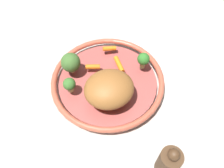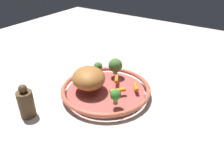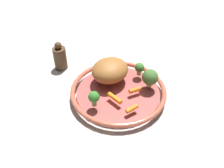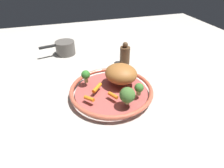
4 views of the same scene
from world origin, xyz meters
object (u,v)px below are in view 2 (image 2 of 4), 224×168
(broccoli_floret_large, at_px, (98,67))
(broccoli_floret_edge, at_px, (115,66))
(broccoli_floret_mid, at_px, (116,95))
(pepper_mill, at_px, (26,103))
(serving_bowl, at_px, (106,90))
(baby_carrot_right, at_px, (116,79))
(roast_chicken_piece, at_px, (89,78))
(baby_carrot_left, at_px, (118,90))
(baby_carrot_back, at_px, (136,87))

(broccoli_floret_large, distance_m, broccoli_floret_edge, 0.07)
(broccoli_floret_mid, bearing_deg, pepper_mill, 36.41)
(serving_bowl, bearing_deg, broccoli_floret_edge, -76.08)
(pepper_mill, bearing_deg, baby_carrot_right, -117.57)
(serving_bowl, distance_m, broccoli_floret_edge, 0.13)
(roast_chicken_piece, height_order, pepper_mill, pepper_mill)
(baby_carrot_right, bearing_deg, pepper_mill, 62.43)
(baby_carrot_left, bearing_deg, broccoli_floret_large, -28.33)
(baby_carrot_left, xyz_separation_m, broccoli_floret_large, (0.15, -0.08, 0.02))
(broccoli_floret_large, bearing_deg, roast_chicken_piece, 108.63)
(baby_carrot_left, height_order, pepper_mill, pepper_mill)
(baby_carrot_left, relative_size, pepper_mill, 0.49)
(baby_carrot_right, relative_size, broccoli_floret_mid, 0.78)
(broccoli_floret_mid, bearing_deg, baby_carrot_right, -58.81)
(roast_chicken_piece, height_order, baby_carrot_back, roast_chicken_piece)
(baby_carrot_back, height_order, broccoli_floret_mid, broccoli_floret_mid)
(baby_carrot_left, xyz_separation_m, pepper_mill, (0.21, 0.24, 0.01))
(baby_carrot_back, bearing_deg, broccoli_floret_large, -6.17)
(baby_carrot_right, bearing_deg, broccoli_floret_mid, 121.19)
(serving_bowl, relative_size, broccoli_floret_mid, 6.15)
(serving_bowl, height_order, pepper_mill, pepper_mill)
(baby_carrot_left, distance_m, broccoli_floret_mid, 0.08)
(serving_bowl, distance_m, roast_chicken_piece, 0.09)
(pepper_mill, bearing_deg, broccoli_floret_edge, -108.92)
(serving_bowl, relative_size, pepper_mill, 2.82)
(baby_carrot_left, bearing_deg, broccoli_floret_edge, -53.89)
(pepper_mill, bearing_deg, broccoli_floret_large, -100.69)
(broccoli_floret_edge, bearing_deg, baby_carrot_back, 155.80)
(baby_carrot_left, height_order, broccoli_floret_mid, broccoli_floret_mid)
(broccoli_floret_edge, height_order, pepper_mill, pepper_mill)
(baby_carrot_left, xyz_separation_m, broccoli_floret_edge, (0.09, -0.12, 0.03))
(roast_chicken_piece, distance_m, pepper_mill, 0.24)
(baby_carrot_back, xyz_separation_m, broccoli_floret_large, (0.19, -0.02, 0.02))
(baby_carrot_left, bearing_deg, baby_carrot_right, -54.47)
(baby_carrot_left, bearing_deg, broccoli_floret_mid, 116.30)
(broccoli_floret_large, height_order, broccoli_floret_edge, broccoli_floret_edge)
(broccoli_floret_mid, height_order, broccoli_floret_large, broccoli_floret_mid)
(serving_bowl, distance_m, baby_carrot_back, 0.12)
(baby_carrot_back, relative_size, broccoli_floret_edge, 0.64)
(baby_carrot_right, bearing_deg, broccoli_floret_large, -7.56)
(roast_chicken_piece, xyz_separation_m, broccoli_floret_mid, (-0.14, 0.04, -0.00))
(broccoli_floret_edge, bearing_deg, broccoli_floret_large, 30.90)
(broccoli_floret_large, relative_size, pepper_mill, 0.41)
(broccoli_floret_mid, relative_size, pepper_mill, 0.46)
(broccoli_floret_edge, distance_m, pepper_mill, 0.38)
(roast_chicken_piece, relative_size, broccoli_floret_large, 2.78)
(broccoli_floret_mid, bearing_deg, broccoli_floret_edge, -57.16)
(broccoli_floret_mid, bearing_deg, roast_chicken_piece, -14.49)
(baby_carrot_right, relative_size, broccoli_floret_large, 0.88)
(roast_chicken_piece, bearing_deg, baby_carrot_left, -165.99)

